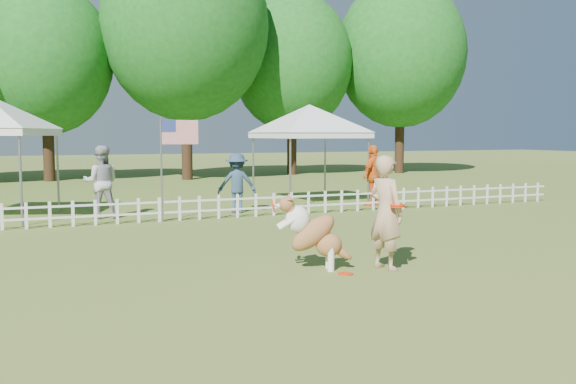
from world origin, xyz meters
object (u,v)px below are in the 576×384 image
Objects in this scene: dog at (314,233)px; frisbee_on_turf at (345,274)px; canopy_tent_right at (309,155)px; spectator_c at (373,175)px; handler at (386,213)px; flag_pole at (161,170)px; spectator_b at (237,183)px; spectator_a at (101,182)px.

dog is 5.10× the size of frisbee_on_turf.
canopy_tent_right is 1.64× the size of spectator_c.
handler is 1.53× the size of dog.
dog is at bearing 24.70° from spectator_c.
canopy_tent_right reaches higher than frisbee_on_turf.
frisbee_on_turf is 0.13× the size of spectator_c.
canopy_tent_right is at bearing 30.10° from flag_pole.
dog is at bearing 123.10° from frisbee_on_turf.
dog is (-1.06, 0.37, -0.31)m from handler.
flag_pole reaches higher than spectator_c.
spectator_b is at bearing 27.96° from flag_pole.
canopy_tent_right reaches higher than flag_pole.
canopy_tent_right is at bearing -31.79° from handler.
flag_pole is (-5.18, -2.64, -0.22)m from canopy_tent_right.
handler is at bearing 31.51° from spectator_c.
flag_pole reaches higher than handler.
spectator_c is at bearing -166.24° from spectator_b.
spectator_c is (6.54, 1.05, -0.36)m from flag_pole.
spectator_a is 1.14× the size of spectator_b.
spectator_b is (1.26, 7.53, 0.22)m from dog.
spectator_c is at bearing -170.01° from spectator_a.
canopy_tent_right is at bearing -137.60° from spectator_b.
handler is at bearing -70.07° from flag_pole.
spectator_a reaches higher than dog.
dog reaches higher than frisbee_on_turf.
spectator_a reaches higher than frisbee_on_turf.
spectator_b reaches higher than frisbee_on_turf.
spectator_c is at bearing 12.24° from flag_pole.
frisbee_on_turf is (0.30, -0.47, -0.58)m from dog.
spectator_a is 7.81m from spectator_c.
handler is 7.80× the size of frisbee_on_turf.
frisbee_on_turf is at bearing 119.08° from spectator_a.
spectator_c is at bearing -52.61° from canopy_tent_right.
canopy_tent_right reaches higher than spectator_b.
handler reaches higher than frisbee_on_turf.
flag_pole is at bearing -19.86° from spectator_c.
flag_pole is at bearing 38.64° from spectator_b.
frisbee_on_turf is at bearing -76.21° from flag_pole.
spectator_a is at bearing 123.69° from dog.
flag_pole is at bearing 3.16° from handler.
spectator_a is at bearing -30.74° from spectator_c.
dog is 0.80m from frisbee_on_turf.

